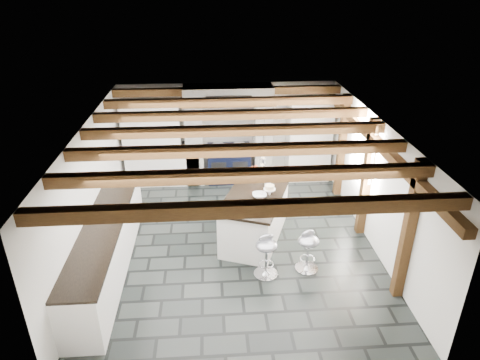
{
  "coord_description": "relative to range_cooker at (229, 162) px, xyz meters",
  "views": [
    {
      "loc": [
        -0.41,
        -6.68,
        4.57
      ],
      "look_at": [
        0.1,
        0.4,
        1.1
      ],
      "focal_mm": 32.0,
      "sensor_mm": 36.0,
      "label": 1
    }
  ],
  "objects": [
    {
      "name": "room_shell",
      "position": [
        -0.61,
        -1.26,
        0.6
      ],
      "size": [
        6.0,
        6.03,
        6.0
      ],
      "color": "white",
      "rests_on": "ground"
    },
    {
      "name": "bar_stool_far",
      "position": [
        0.43,
        -3.66,
        -0.0
      ],
      "size": [
        0.45,
        0.45,
        0.75
      ],
      "rotation": [
        0.0,
        0.0,
        0.28
      ],
      "color": "silver",
      "rests_on": "ground"
    },
    {
      "name": "bar_stool_near",
      "position": [
        1.14,
        -3.56,
        -0.01
      ],
      "size": [
        0.46,
        0.46,
        0.73
      ],
      "rotation": [
        0.0,
        0.0,
        0.36
      ],
      "color": "silver",
      "rests_on": "ground"
    },
    {
      "name": "ground",
      "position": [
        0.0,
        -2.68,
        -0.47
      ],
      "size": [
        6.0,
        6.0,
        0.0
      ],
      "primitive_type": "plane",
      "color": "black",
      "rests_on": "ground"
    },
    {
      "name": "kitchen_island",
      "position": [
        0.37,
        -2.5,
        0.01
      ],
      "size": [
        1.56,
        2.09,
        1.23
      ],
      "rotation": [
        0.0,
        0.0,
        -0.36
      ],
      "color": "white",
      "rests_on": "ground"
    },
    {
      "name": "range_cooker",
      "position": [
        0.0,
        0.0,
        0.0
      ],
      "size": [
        1.0,
        0.63,
        0.99
      ],
      "color": "black",
      "rests_on": "ground"
    }
  ]
}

